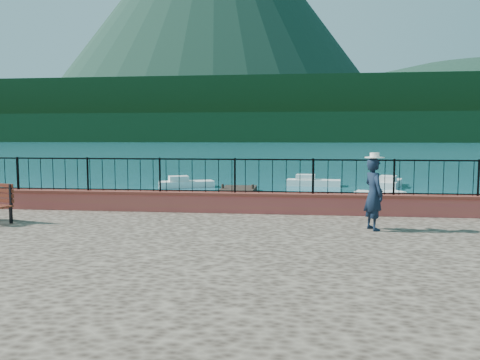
% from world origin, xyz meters
% --- Properties ---
extents(ground, '(2000.00, 2000.00, 0.00)m').
position_xyz_m(ground, '(0.00, 0.00, 0.00)').
color(ground, '#19596B').
rests_on(ground, ground).
extents(parapet, '(28.00, 0.46, 0.58)m').
position_xyz_m(parapet, '(0.00, 3.70, 1.49)').
color(parapet, '#A94F3D').
rests_on(parapet, promenade).
extents(railing, '(27.00, 0.05, 0.95)m').
position_xyz_m(railing, '(0.00, 3.70, 2.25)').
color(railing, black).
rests_on(railing, parapet).
extents(dock, '(2.00, 16.00, 0.30)m').
position_xyz_m(dock, '(-2.00, 12.00, 0.15)').
color(dock, '#2D231C').
rests_on(dock, ground).
extents(far_forest, '(900.00, 60.00, 18.00)m').
position_xyz_m(far_forest, '(0.00, 300.00, 9.00)').
color(far_forest, black).
rests_on(far_forest, ground).
extents(foothills, '(900.00, 120.00, 44.00)m').
position_xyz_m(foothills, '(0.00, 360.00, 22.00)').
color(foothills, black).
rests_on(foothills, ground).
extents(volcano, '(560.00, 560.00, 380.00)m').
position_xyz_m(volcano, '(-120.00, 700.00, 190.00)').
color(volcano, '#142D23').
rests_on(volcano, ground).
extents(person, '(0.60, 0.72, 1.68)m').
position_xyz_m(person, '(3.22, 1.60, 2.04)').
color(person, black).
rests_on(person, promenade).
extents(hat, '(0.44, 0.44, 0.12)m').
position_xyz_m(hat, '(3.22, 1.60, 2.94)').
color(hat, white).
rests_on(hat, person).
extents(boat_0, '(4.22, 1.32, 0.80)m').
position_xyz_m(boat_0, '(-6.22, 11.89, 0.40)').
color(boat_0, silver).
rests_on(boat_0, ground).
extents(boat_1, '(3.76, 2.40, 0.80)m').
position_xyz_m(boat_1, '(5.40, 13.05, 0.40)').
color(boat_1, white).
rests_on(boat_1, ground).
extents(boat_2, '(4.40, 2.75, 0.80)m').
position_xyz_m(boat_2, '(6.36, 13.65, 0.40)').
color(boat_2, white).
rests_on(boat_2, ground).
extents(boat_3, '(3.81, 2.53, 0.80)m').
position_xyz_m(boat_3, '(-5.80, 20.94, 0.40)').
color(boat_3, silver).
rests_on(boat_3, ground).
extents(boat_4, '(3.75, 1.64, 0.80)m').
position_xyz_m(boat_4, '(2.66, 22.99, 0.40)').
color(boat_4, silver).
rests_on(boat_4, ground).
extents(boat_5, '(2.46, 4.19, 0.80)m').
position_xyz_m(boat_5, '(7.74, 23.08, 0.40)').
color(boat_5, silver).
rests_on(boat_5, ground).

